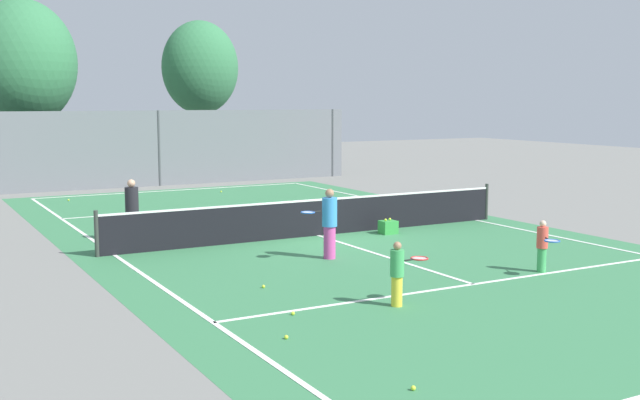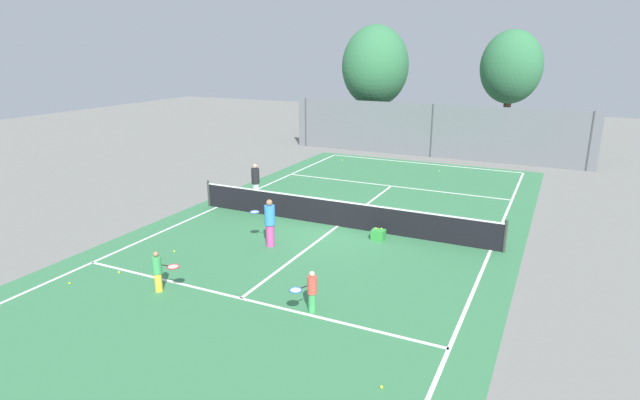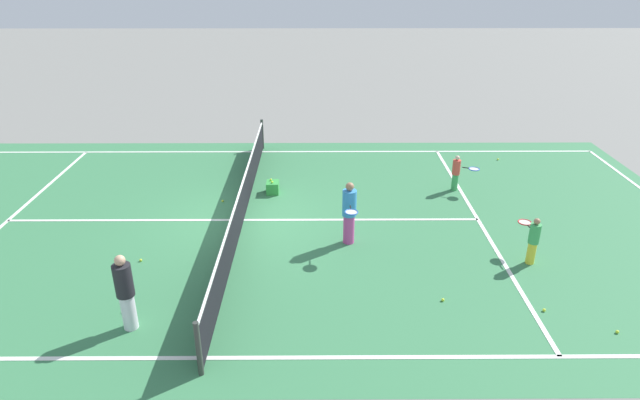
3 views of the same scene
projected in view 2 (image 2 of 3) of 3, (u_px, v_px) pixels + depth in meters
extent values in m
plane|color=slate|center=(338.00, 226.00, 19.15)|extent=(80.00, 80.00, 0.00)
cube|color=#387A4C|center=(338.00, 226.00, 19.15)|extent=(13.00, 25.00, 0.00)
cube|color=white|center=(217.00, 207.00, 21.42)|extent=(0.10, 24.00, 0.01)
cube|color=white|center=(491.00, 250.00, 16.86)|extent=(0.10, 24.00, 0.01)
cube|color=white|center=(422.00, 163.00, 29.52)|extent=(11.00, 0.10, 0.01)
cube|color=white|center=(241.00, 298.00, 13.61)|extent=(11.00, 0.10, 0.01)
cube|color=white|center=(391.00, 186.00, 24.68)|extent=(11.00, 0.10, 0.01)
cube|color=white|center=(338.00, 226.00, 19.14)|extent=(0.10, 12.80, 0.01)
cylinder|color=#333833|center=(209.00, 193.00, 21.44)|extent=(0.10, 0.10, 1.10)
cylinder|color=#333833|center=(505.00, 236.00, 16.54)|extent=(0.10, 0.10, 1.10)
cube|color=black|center=(338.00, 214.00, 19.01)|extent=(11.80, 0.03, 0.95)
cube|color=white|center=(338.00, 201.00, 18.87)|extent=(11.80, 0.04, 0.05)
cube|color=slate|center=(432.00, 131.00, 30.79)|extent=(18.00, 0.06, 3.20)
cylinder|color=#3F4447|center=(306.00, 122.00, 34.31)|extent=(0.12, 0.12, 3.20)
cylinder|color=#3F4447|center=(432.00, 131.00, 30.79)|extent=(0.12, 0.12, 3.20)
cylinder|color=#3F4447|center=(590.00, 142.00, 27.27)|extent=(0.12, 0.12, 3.20)
cylinder|color=brown|center=(505.00, 122.00, 33.29)|extent=(0.47, 0.47, 3.51)
ellipsoid|color=#337547|center=(511.00, 67.00, 32.30)|extent=(3.81, 3.30, 4.58)
cylinder|color=brown|center=(374.00, 120.00, 35.53)|extent=(0.31, 0.31, 3.18)
ellipsoid|color=#337547|center=(375.00, 66.00, 34.50)|extent=(4.48, 4.46, 5.37)
cylinder|color=silver|center=(256.00, 192.00, 22.34)|extent=(0.28, 0.28, 0.75)
cylinder|color=#232328|center=(255.00, 176.00, 22.14)|extent=(0.35, 0.35, 0.66)
sphere|color=tan|center=(255.00, 166.00, 22.02)|extent=(0.20, 0.20, 0.20)
cylinder|color=#3FA559|center=(312.00, 302.00, 12.87)|extent=(0.19, 0.19, 0.52)
cylinder|color=#E54C3F|center=(312.00, 285.00, 12.73)|extent=(0.24, 0.24, 0.45)
sphere|color=beige|center=(312.00, 274.00, 12.64)|extent=(0.14, 0.14, 0.14)
cylinder|color=black|center=(304.00, 287.00, 12.55)|extent=(0.11, 0.20, 0.03)
torus|color=blue|center=(296.00, 290.00, 12.39)|extent=(0.43, 0.43, 0.03)
cylinder|color=silver|center=(296.00, 290.00, 12.39)|extent=(0.36, 0.36, 0.00)
cylinder|color=#D14799|center=(270.00, 235.00, 17.13)|extent=(0.28, 0.28, 0.76)
cylinder|color=#388CD8|center=(270.00, 215.00, 16.93)|extent=(0.35, 0.35, 0.66)
sphere|color=#A37556|center=(269.00, 203.00, 16.81)|extent=(0.21, 0.21, 0.21)
cylinder|color=black|center=(261.00, 213.00, 17.05)|extent=(0.20, 0.03, 0.03)
torus|color=blue|center=(255.00, 212.00, 17.15)|extent=(0.34, 0.34, 0.03)
cylinder|color=silver|center=(255.00, 212.00, 17.15)|extent=(0.28, 0.28, 0.00)
cylinder|color=yellow|center=(159.00, 282.00, 13.96)|extent=(0.20, 0.20, 0.54)
cylinder|color=#3FA559|center=(157.00, 265.00, 13.81)|extent=(0.25, 0.25, 0.48)
sphere|color=#A37556|center=(156.00, 254.00, 13.72)|extent=(0.15, 0.15, 0.15)
cylinder|color=black|center=(165.00, 265.00, 13.71)|extent=(0.20, 0.05, 0.03)
torus|color=red|center=(173.00, 267.00, 13.63)|extent=(0.36, 0.36, 0.03)
cylinder|color=silver|center=(173.00, 267.00, 13.63)|extent=(0.30, 0.30, 0.00)
cube|color=green|center=(378.00, 235.00, 17.76)|extent=(0.44, 0.37, 0.36)
sphere|color=#CCE533|center=(376.00, 229.00, 17.73)|extent=(0.07, 0.07, 0.07)
sphere|color=#CCE533|center=(381.00, 229.00, 17.71)|extent=(0.07, 0.07, 0.07)
sphere|color=#CCE533|center=(312.00, 203.00, 21.89)|extent=(0.07, 0.07, 0.07)
sphere|color=#CCE533|center=(342.00, 160.00, 30.24)|extent=(0.07, 0.07, 0.07)
sphere|color=#CCE533|center=(439.00, 171.00, 27.61)|extent=(0.07, 0.07, 0.07)
sphere|color=#CCE533|center=(381.00, 387.00, 10.02)|extent=(0.07, 0.07, 0.07)
sphere|color=#CCE533|center=(374.00, 224.00, 19.29)|extent=(0.07, 0.07, 0.07)
sphere|color=#CCE533|center=(119.00, 272.00, 15.13)|extent=(0.07, 0.07, 0.07)
sphere|color=#CCE533|center=(70.00, 283.00, 14.43)|extent=(0.07, 0.07, 0.07)
sphere|color=#CCE533|center=(269.00, 199.00, 22.50)|extent=(0.07, 0.07, 0.07)
sphere|color=#CCE533|center=(174.00, 251.00, 16.69)|extent=(0.07, 0.07, 0.07)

